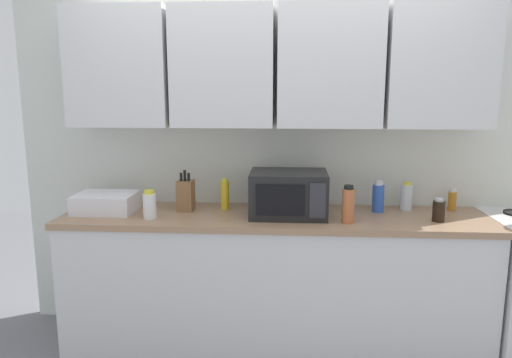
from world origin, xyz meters
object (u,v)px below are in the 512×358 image
(knife_block, at_px, (186,195))
(bottle_blue_cleaner, at_px, (378,197))
(bottle_clear_tall, at_px, (406,197))
(bottle_spice_jar, at_px, (348,205))
(bottle_soy_dark, at_px, (439,211))
(bottle_amber_vinegar, at_px, (452,200))
(bottle_white_jar, at_px, (150,205))
(dish_rack, at_px, (106,203))
(bottle_yellow_mustard, at_px, (225,195))
(microwave, at_px, (288,194))

(knife_block, height_order, bottle_blue_cleaner, knife_block)
(bottle_clear_tall, distance_m, bottle_blue_cleaner, 0.21)
(knife_block, relative_size, bottle_spice_jar, 1.18)
(bottle_clear_tall, relative_size, bottle_soy_dark, 1.31)
(bottle_amber_vinegar, height_order, bottle_soy_dark, bottle_amber_vinegar)
(bottle_amber_vinegar, relative_size, bottle_white_jar, 0.85)
(dish_rack, bearing_deg, knife_block, 7.31)
(bottle_yellow_mustard, xyz_separation_m, bottle_white_jar, (-0.43, -0.27, -0.01))
(bottle_yellow_mustard, relative_size, bottle_soy_dark, 1.48)
(knife_block, xyz_separation_m, bottle_yellow_mustard, (0.25, 0.05, -0.01))
(bottle_spice_jar, bearing_deg, bottle_clear_tall, 39.28)
(knife_block, distance_m, bottle_yellow_mustard, 0.26)
(bottle_spice_jar, height_order, bottle_clear_tall, bottle_spice_jar)
(knife_block, height_order, bottle_soy_dark, knife_block)
(bottle_yellow_mustard, height_order, bottle_white_jar, bottle_yellow_mustard)
(bottle_yellow_mustard, height_order, bottle_blue_cleaner, bottle_yellow_mustard)
(dish_rack, distance_m, knife_block, 0.52)
(knife_block, height_order, bottle_yellow_mustard, knife_block)
(knife_block, xyz_separation_m, bottle_amber_vinegar, (1.75, 0.11, -0.03))
(dish_rack, relative_size, bottle_clear_tall, 2.05)
(knife_block, bearing_deg, bottle_soy_dark, -5.68)
(bottle_spice_jar, relative_size, bottle_clear_tall, 1.24)
(bottle_soy_dark, relative_size, bottle_white_jar, 0.79)
(knife_block, distance_m, bottle_blue_cleaner, 1.26)
(dish_rack, xyz_separation_m, bottle_amber_vinegar, (2.27, 0.18, 0.01))
(bottle_clear_tall, xyz_separation_m, bottle_yellow_mustard, (-1.20, -0.07, 0.01))
(microwave, height_order, bottle_clear_tall, microwave)
(microwave, distance_m, bottle_amber_vinegar, 1.10)
(dish_rack, relative_size, bottle_blue_cleaner, 1.83)
(microwave, relative_size, bottle_soy_dark, 3.38)
(bottle_amber_vinegar, bearing_deg, bottle_clear_tall, 178.24)
(bottle_spice_jar, height_order, bottle_yellow_mustard, bottle_spice_jar)
(bottle_amber_vinegar, xyz_separation_m, bottle_yellow_mustard, (-1.50, -0.06, 0.03))
(bottle_soy_dark, distance_m, bottle_blue_cleaner, 0.38)
(microwave, bearing_deg, knife_block, 173.26)
(knife_block, distance_m, bottle_white_jar, 0.28)
(knife_block, xyz_separation_m, bottle_white_jar, (-0.18, -0.21, -0.02))
(dish_rack, xyz_separation_m, bottle_yellow_mustard, (0.77, 0.12, 0.04))
(bottle_clear_tall, height_order, bottle_yellow_mustard, bottle_yellow_mustard)
(bottle_white_jar, height_order, bottle_blue_cleaner, bottle_blue_cleaner)
(bottle_clear_tall, relative_size, bottle_white_jar, 1.04)
(bottle_yellow_mustard, bearing_deg, bottle_soy_dark, -8.99)
(bottle_amber_vinegar, distance_m, bottle_clear_tall, 0.30)
(dish_rack, relative_size, bottle_white_jar, 2.12)
(microwave, distance_m, bottle_spice_jar, 0.39)
(bottle_spice_jar, height_order, bottle_blue_cleaner, bottle_spice_jar)
(microwave, relative_size, knife_block, 1.77)
(bottle_white_jar, bearing_deg, knife_block, 49.81)
(dish_rack, xyz_separation_m, bottle_blue_cleaner, (1.77, 0.11, 0.04))
(knife_block, distance_m, bottle_spice_jar, 1.06)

